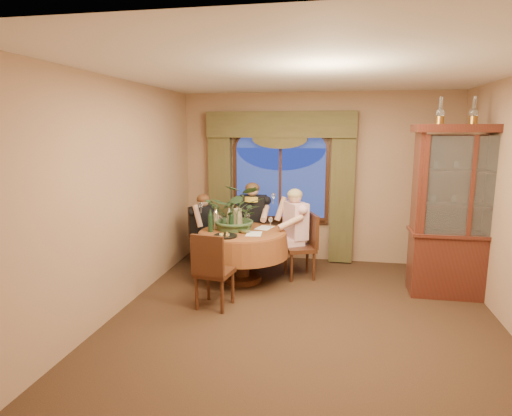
% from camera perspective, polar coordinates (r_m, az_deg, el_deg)
% --- Properties ---
extents(floor, '(5.00, 5.00, 0.00)m').
position_cam_1_polar(floor, '(5.18, 6.36, -14.81)').
color(floor, black).
rests_on(floor, ground).
extents(wall_back, '(4.50, 0.00, 4.50)m').
position_cam_1_polar(wall_back, '(7.23, 8.06, 3.96)').
color(wall_back, '#957156').
rests_on(wall_back, ground).
extents(ceiling, '(5.00, 5.00, 0.00)m').
position_cam_1_polar(ceiling, '(4.72, 7.07, 17.63)').
color(ceiling, white).
rests_on(ceiling, wall_back).
extents(window, '(1.62, 0.10, 1.32)m').
position_cam_1_polar(window, '(7.22, 3.25, 3.24)').
color(window, navy).
rests_on(window, wall_back).
extents(arched_transom, '(1.60, 0.06, 0.44)m').
position_cam_1_polar(arched_transom, '(7.16, 3.31, 9.44)').
color(arched_transom, navy).
rests_on(arched_transom, wall_back).
extents(drapery_left, '(0.38, 0.14, 2.32)m').
position_cam_1_polar(drapery_left, '(7.39, -4.77, 2.44)').
color(drapery_left, '#423C1F').
rests_on(drapery_left, floor).
extents(drapery_right, '(0.38, 0.14, 2.32)m').
position_cam_1_polar(drapery_right, '(7.13, 11.43, 1.98)').
color(drapery_right, '#423C1F').
rests_on(drapery_right, floor).
extents(swag_valance, '(2.45, 0.16, 0.42)m').
position_cam_1_polar(swag_valance, '(7.08, 3.24, 11.05)').
color(swag_valance, '#423C1F').
rests_on(swag_valance, wall_back).
extents(dining_table, '(1.77, 1.77, 0.75)m').
position_cam_1_polar(dining_table, '(6.30, -1.80, -6.44)').
color(dining_table, maroon).
rests_on(dining_table, floor).
extents(china_cabinet, '(1.40, 0.55, 2.27)m').
position_cam_1_polar(china_cabinet, '(6.20, 26.06, -0.57)').
color(china_cabinet, '#3C1610').
rests_on(china_cabinet, floor).
extents(oil_lamp_left, '(0.11, 0.11, 0.34)m').
position_cam_1_polar(oil_lamp_left, '(6.01, 23.38, 11.83)').
color(oil_lamp_left, '#A5722D').
rests_on(oil_lamp_left, china_cabinet).
extents(oil_lamp_center, '(0.11, 0.11, 0.34)m').
position_cam_1_polar(oil_lamp_center, '(6.11, 27.05, 11.52)').
color(oil_lamp_center, '#A5722D').
rests_on(oil_lamp_center, china_cabinet).
extents(oil_lamp_right, '(0.11, 0.11, 0.34)m').
position_cam_1_polar(oil_lamp_right, '(6.23, 30.59, 11.17)').
color(oil_lamp_right, '#A5722D').
rests_on(oil_lamp_right, china_cabinet).
extents(chair_right, '(0.54, 0.54, 0.96)m').
position_cam_1_polar(chair_right, '(6.44, 5.87, -5.13)').
color(chair_right, black).
rests_on(chair_right, floor).
extents(chair_back_right, '(0.45, 0.45, 0.96)m').
position_cam_1_polar(chair_back_right, '(7.19, -0.73, -3.44)').
color(chair_back_right, black).
rests_on(chair_back_right, floor).
extents(chair_back, '(0.59, 0.59, 0.96)m').
position_cam_1_polar(chair_back, '(7.00, -6.57, -3.88)').
color(chair_back, black).
rests_on(chair_back, floor).
extents(chair_front_left, '(0.48, 0.48, 0.96)m').
position_cam_1_polar(chair_front_left, '(5.40, -5.54, -8.22)').
color(chair_front_left, black).
rests_on(chair_front_left, floor).
extents(person_pink, '(0.63, 0.64, 1.33)m').
position_cam_1_polar(person_pink, '(6.56, 5.28, -3.16)').
color(person_pink, beige).
rests_on(person_pink, floor).
extents(person_back, '(0.57, 0.58, 1.21)m').
position_cam_1_polar(person_back, '(6.85, -7.06, -3.12)').
color(person_back, black).
rests_on(person_back, floor).
extents(person_scarf, '(0.50, 0.46, 1.36)m').
position_cam_1_polar(person_scarf, '(7.03, -0.45, -2.06)').
color(person_scarf, black).
rests_on(person_scarf, floor).
extents(stoneware_vase, '(0.16, 0.16, 0.30)m').
position_cam_1_polar(stoneware_vase, '(6.34, -2.48, -1.43)').
color(stoneware_vase, tan).
rests_on(stoneware_vase, dining_table).
extents(centerpiece_plant, '(0.87, 0.96, 0.75)m').
position_cam_1_polar(centerpiece_plant, '(6.25, -2.59, 2.36)').
color(centerpiece_plant, '#385531').
rests_on(centerpiece_plant, dining_table).
extents(olive_bowl, '(0.17, 0.17, 0.05)m').
position_cam_1_polar(olive_bowl, '(6.10, -1.55, -3.09)').
color(olive_bowl, brown).
rests_on(olive_bowl, dining_table).
extents(cheese_platter, '(0.33, 0.33, 0.02)m').
position_cam_1_polar(cheese_platter, '(5.89, -4.11, -3.74)').
color(cheese_platter, black).
rests_on(cheese_platter, dining_table).
extents(wine_bottle_0, '(0.07, 0.07, 0.33)m').
position_cam_1_polar(wine_bottle_0, '(6.13, -3.33, -1.71)').
color(wine_bottle_0, black).
rests_on(wine_bottle_0, dining_table).
extents(wine_bottle_1, '(0.07, 0.07, 0.33)m').
position_cam_1_polar(wine_bottle_1, '(6.35, -5.37, -1.32)').
color(wine_bottle_1, tan).
rests_on(wine_bottle_1, dining_table).
extents(wine_bottle_2, '(0.07, 0.07, 0.33)m').
position_cam_1_polar(wine_bottle_2, '(6.22, -3.58, -1.53)').
color(wine_bottle_2, tan).
rests_on(wine_bottle_2, dining_table).
extents(wine_bottle_3, '(0.07, 0.07, 0.33)m').
position_cam_1_polar(wine_bottle_3, '(6.16, -6.08, -1.68)').
color(wine_bottle_3, black).
rests_on(wine_bottle_3, dining_table).
extents(tasting_paper_0, '(0.23, 0.31, 0.00)m').
position_cam_1_polar(tasting_paper_0, '(6.03, -0.27, -3.46)').
color(tasting_paper_0, white).
rests_on(tasting_paper_0, dining_table).
extents(tasting_paper_1, '(0.28, 0.34, 0.00)m').
position_cam_1_polar(tasting_paper_1, '(6.39, 1.12, -2.66)').
color(tasting_paper_1, white).
rests_on(tasting_paper_1, dining_table).
extents(wine_glass_person_pink, '(0.07, 0.07, 0.18)m').
position_cam_1_polar(wine_glass_person_pink, '(6.34, 1.97, -1.98)').
color(wine_glass_person_pink, silver).
rests_on(wine_glass_person_pink, dining_table).
extents(wine_glass_person_back, '(0.07, 0.07, 0.18)m').
position_cam_1_polar(wine_glass_person_back, '(6.49, -4.65, -1.72)').
color(wine_glass_person_back, silver).
rests_on(wine_glass_person_back, dining_table).
extents(wine_glass_person_scarf, '(0.07, 0.07, 0.18)m').
position_cam_1_polar(wine_glass_person_scarf, '(6.61, -1.06, -1.47)').
color(wine_glass_person_scarf, silver).
rests_on(wine_glass_person_scarf, dining_table).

